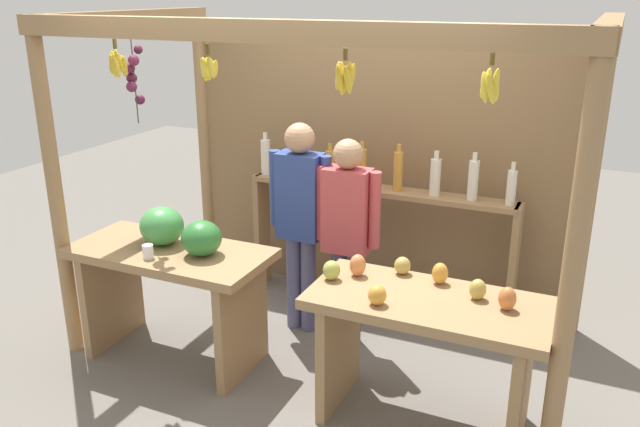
% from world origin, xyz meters
% --- Properties ---
extents(ground_plane, '(12.00, 12.00, 0.00)m').
position_xyz_m(ground_plane, '(0.00, 0.00, 0.00)').
color(ground_plane, slate).
rests_on(ground_plane, ground).
extents(market_stall, '(3.34, 1.85, 2.30)m').
position_xyz_m(market_stall, '(-0.01, 0.41, 1.33)').
color(market_stall, '#99754C').
rests_on(market_stall, ground).
extents(fruit_counter_left, '(1.35, 0.64, 1.07)m').
position_xyz_m(fruit_counter_left, '(-0.87, -0.64, 0.67)').
color(fruit_counter_left, '#99754C').
rests_on(fruit_counter_left, ground).
extents(fruit_counter_right, '(1.35, 0.65, 0.95)m').
position_xyz_m(fruit_counter_right, '(0.87, -0.65, 0.60)').
color(fruit_counter_right, '#99754C').
rests_on(fruit_counter_right, ground).
extents(bottle_shelf_unit, '(2.14, 0.22, 1.36)m').
position_xyz_m(bottle_shelf_unit, '(0.13, 0.65, 0.83)').
color(bottle_shelf_unit, '#99754C').
rests_on(bottle_shelf_unit, ground).
extents(vendor_man, '(0.48, 0.21, 1.58)m').
position_xyz_m(vendor_man, '(-0.27, 0.07, 0.94)').
color(vendor_man, '#52537C').
rests_on(vendor_man, ground).
extents(vendor_woman, '(0.48, 0.20, 1.51)m').
position_xyz_m(vendor_woman, '(0.11, 0.04, 0.89)').
color(vendor_woman, '#4C456A').
rests_on(vendor_woman, ground).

